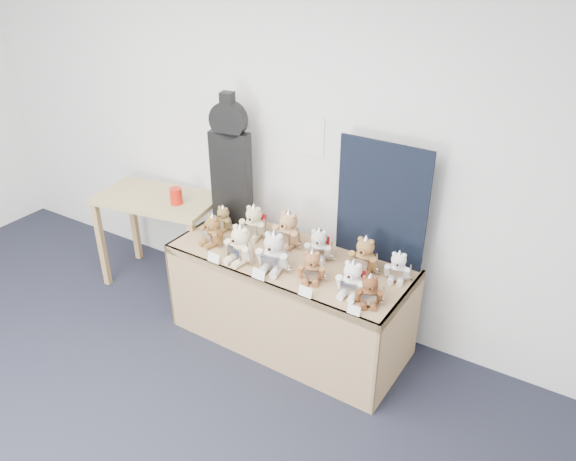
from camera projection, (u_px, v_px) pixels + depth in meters
The scene contains 22 objects.
room_shell at pixel (311, 136), 4.01m from camera, with size 6.00×6.00×6.00m.
display_table at pixel (284, 280), 4.01m from camera, with size 1.76×0.77×0.73m.
side_table at pixel (158, 211), 4.70m from camera, with size 1.07×0.71×0.83m.
guitar_case at pixel (231, 162), 4.22m from camera, with size 0.33×0.15×1.04m.
navy_board at pixel (382, 203), 3.77m from camera, with size 0.65×0.02×0.87m, color black.
red_cup at pixel (176, 196), 4.49m from camera, with size 0.10×0.10×0.13m, color #B6180C.
teddy_front_far_left at pixel (212, 231), 4.11m from camera, with size 0.22×0.20×0.26m.
teddy_front_left at pixel (240, 245), 3.89m from camera, with size 0.26×0.22×0.31m.
teddy_front_centre at pixel (274, 253), 3.79m from camera, with size 0.27×0.23×0.32m.
teddy_front_right at pixel (312, 267), 3.69m from camera, with size 0.21×0.20×0.25m.
teddy_front_far_right at pixel (352, 280), 3.54m from camera, with size 0.22×0.19×0.27m.
teddy_front_end at pixel (369, 291), 3.46m from camera, with size 0.19×0.19×0.23m.
teddy_back_left at pixel (254, 223), 4.20m from camera, with size 0.24×0.21×0.29m.
teddy_back_centre_left at pixel (288, 230), 4.08m from camera, with size 0.26×0.21×0.31m.
teddy_back_centre_right at pixel (319, 246), 3.91m from camera, with size 0.22×0.21×0.27m.
teddy_back_right at pixel (364, 256), 3.78m from camera, with size 0.23×0.18×0.29m.
teddy_back_end at pixel (398, 267), 3.69m from camera, with size 0.20×0.17×0.23m.
teddy_back_far_left at pixel (223, 219), 4.31m from camera, with size 0.18×0.14×0.22m.
entry_card_a at pixel (214, 258), 3.91m from camera, with size 0.10×0.00×0.07m, color silver.
entry_card_b at pixel (259, 274), 3.72m from camera, with size 0.10×0.00×0.07m, color silver.
entry_card_c at pixel (305, 292), 3.55m from camera, with size 0.10×0.00×0.07m, color silver.
entry_card_d at pixel (354, 310), 3.39m from camera, with size 0.08×0.00×0.06m, color silver.
Camera 1 is at (2.31, -0.87, 2.81)m, focal length 35.00 mm.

